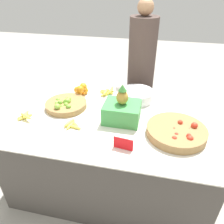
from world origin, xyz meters
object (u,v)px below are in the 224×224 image
at_px(lime_bowl, 66,104).
at_px(produce_crate, 122,110).
at_px(tomato_basket, 177,131).
at_px(vendor_person, 140,79).
at_px(metal_bowl, 137,95).
at_px(price_sign, 123,144).

xyz_separation_m(lime_bowl, produce_crate, (0.56, -0.09, 0.07)).
bearing_deg(tomato_basket, vendor_person, 110.73).
relative_size(lime_bowl, vendor_person, 0.23).
relative_size(metal_bowl, vendor_person, 0.20).
bearing_deg(metal_bowl, lime_bowl, -155.01).
bearing_deg(vendor_person, metal_bowl, -87.63).
bearing_deg(lime_bowl, metal_bowl, 24.99).
xyz_separation_m(metal_bowl, vendor_person, (-0.02, 0.54, -0.06)).
bearing_deg(lime_bowl, produce_crate, -9.56).
bearing_deg(produce_crate, price_sign, -78.15).
xyz_separation_m(lime_bowl, tomato_basket, (1.02, -0.21, 0.00)).
bearing_deg(lime_bowl, vendor_person, 53.46).
relative_size(lime_bowl, metal_bowl, 1.18).
relative_size(lime_bowl, price_sign, 2.66).
height_order(price_sign, produce_crate, produce_crate).
bearing_deg(price_sign, lime_bowl, 151.11).
bearing_deg(price_sign, produce_crate, 109.05).
bearing_deg(produce_crate, lime_bowl, 170.44).
distance_m(tomato_basket, metal_bowl, 0.63).
bearing_deg(lime_bowl, tomato_basket, -11.78).
relative_size(price_sign, produce_crate, 0.43).
relative_size(price_sign, vendor_person, 0.09).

